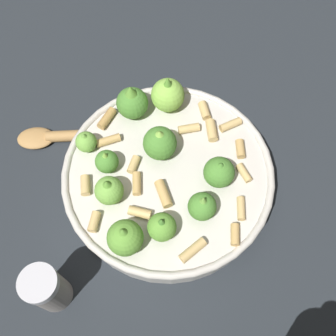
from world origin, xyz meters
name	(u,v)px	position (x,y,z in m)	size (l,w,h in m)	color
ground_plane	(168,187)	(0.00, 0.00, 0.00)	(2.40, 2.40, 0.00)	#23282D
cooking_pan	(166,175)	(0.00, 0.00, 0.03)	(0.26, 0.26, 0.10)	beige
pepper_shaker	(47,289)	(0.11, 0.16, 0.04)	(0.04, 0.04, 0.08)	gray
wooden_spoon	(85,135)	(0.13, -0.06, 0.01)	(0.22, 0.07, 0.02)	#B2844C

